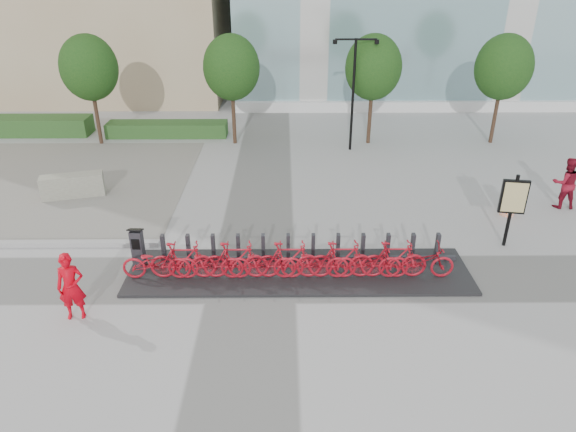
{
  "coord_description": "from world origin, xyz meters",
  "views": [
    {
      "loc": [
        0.89,
        -12.03,
        7.89
      ],
      "look_at": [
        1.0,
        1.5,
        1.2
      ],
      "focal_mm": 32.0,
      "sensor_mm": 36.0,
      "label": 1
    }
  ],
  "objects_px": {
    "bike_0": "(156,262)",
    "pedestrian": "(566,183)",
    "kiosk": "(138,248)",
    "construction_barrel": "(509,202)",
    "map_sign": "(513,200)",
    "jersey_barrier": "(73,186)",
    "worker_red": "(71,287)"
  },
  "relations": [
    {
      "from": "kiosk",
      "to": "map_sign",
      "type": "bearing_deg",
      "value": 9.61
    },
    {
      "from": "kiosk",
      "to": "map_sign",
      "type": "relative_size",
      "value": 0.54
    },
    {
      "from": "kiosk",
      "to": "worker_red",
      "type": "relative_size",
      "value": 0.71
    },
    {
      "from": "bike_0",
      "to": "pedestrian",
      "type": "bearing_deg",
      "value": -70.89
    },
    {
      "from": "bike_0",
      "to": "worker_red",
      "type": "distance_m",
      "value": 2.34
    },
    {
      "from": "worker_red",
      "to": "pedestrian",
      "type": "distance_m",
      "value": 16.33
    },
    {
      "from": "kiosk",
      "to": "pedestrian",
      "type": "distance_m",
      "value": 14.63
    },
    {
      "from": "kiosk",
      "to": "jersey_barrier",
      "type": "bearing_deg",
      "value": 129.3
    },
    {
      "from": "map_sign",
      "to": "construction_barrel",
      "type": "bearing_deg",
      "value": 76.45
    },
    {
      "from": "construction_barrel",
      "to": "worker_red",
      "type": "bearing_deg",
      "value": -156.34
    },
    {
      "from": "map_sign",
      "to": "kiosk",
      "type": "bearing_deg",
      "value": -163.48
    },
    {
      "from": "pedestrian",
      "to": "jersey_barrier",
      "type": "bearing_deg",
      "value": 0.64
    },
    {
      "from": "bike_0",
      "to": "jersey_barrier",
      "type": "height_order",
      "value": "bike_0"
    },
    {
      "from": "pedestrian",
      "to": "construction_barrel",
      "type": "height_order",
      "value": "pedestrian"
    },
    {
      "from": "bike_0",
      "to": "pedestrian",
      "type": "relative_size",
      "value": 1.01
    },
    {
      "from": "kiosk",
      "to": "construction_barrel",
      "type": "xyz_separation_m",
      "value": [
        11.91,
        3.43,
        -0.21
      ]
    },
    {
      "from": "construction_barrel",
      "to": "jersey_barrier",
      "type": "relative_size",
      "value": 0.43
    },
    {
      "from": "jersey_barrier",
      "to": "map_sign",
      "type": "distance_m",
      "value": 15.27
    },
    {
      "from": "kiosk",
      "to": "worker_red",
      "type": "bearing_deg",
      "value": -111.45
    },
    {
      "from": "kiosk",
      "to": "map_sign",
      "type": "xyz_separation_m",
      "value": [
        10.97,
        1.27,
        0.87
      ]
    },
    {
      "from": "bike_0",
      "to": "pedestrian",
      "type": "height_order",
      "value": "pedestrian"
    },
    {
      "from": "kiosk",
      "to": "jersey_barrier",
      "type": "distance_m",
      "value": 6.37
    },
    {
      "from": "kiosk",
      "to": "pedestrian",
      "type": "height_order",
      "value": "pedestrian"
    },
    {
      "from": "bike_0",
      "to": "kiosk",
      "type": "height_order",
      "value": "kiosk"
    },
    {
      "from": "bike_0",
      "to": "kiosk",
      "type": "bearing_deg",
      "value": 46.76
    },
    {
      "from": "construction_barrel",
      "to": "jersey_barrier",
      "type": "bearing_deg",
      "value": 173.83
    },
    {
      "from": "bike_0",
      "to": "construction_barrel",
      "type": "xyz_separation_m",
      "value": [
        11.26,
        4.04,
        -0.1
      ]
    },
    {
      "from": "worker_red",
      "to": "pedestrian",
      "type": "xyz_separation_m",
      "value": [
        15.08,
        6.27,
        0.04
      ]
    },
    {
      "from": "worker_red",
      "to": "kiosk",
      "type": "bearing_deg",
      "value": 56.15
    },
    {
      "from": "worker_red",
      "to": "jersey_barrier",
      "type": "distance_m",
      "value": 7.87
    },
    {
      "from": "bike_0",
      "to": "kiosk",
      "type": "distance_m",
      "value": 0.89
    },
    {
      "from": "worker_red",
      "to": "pedestrian",
      "type": "relative_size",
      "value": 0.95
    }
  ]
}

